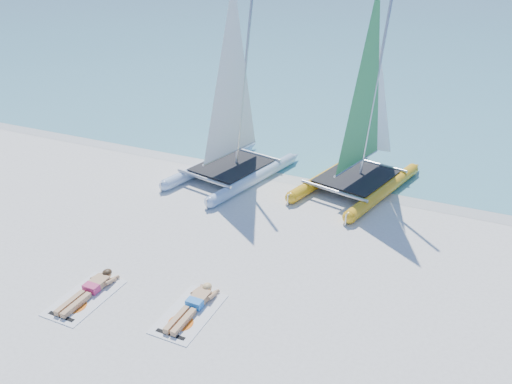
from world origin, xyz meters
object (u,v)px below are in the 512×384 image
(catamaran_blue, at_px, (232,120))
(towel_b, at_px, (189,314))
(catamaran_yellow, at_px, (369,121))
(towel_a, at_px, (85,298))
(sunbather_b, at_px, (194,305))
(sunbather_a, at_px, (90,289))

(catamaran_blue, xyz_separation_m, towel_b, (2.57, -7.19, -2.07))
(catamaran_yellow, bearing_deg, towel_b, -88.00)
(catamaran_blue, distance_m, towel_a, 7.99)
(catamaran_blue, distance_m, sunbather_b, 7.71)
(catamaran_yellow, xyz_separation_m, sunbather_a, (-4.30, -8.84, -2.11))
(sunbather_b, bearing_deg, catamaran_yellow, 77.80)
(towel_a, distance_m, towel_b, 2.56)
(catamaran_blue, relative_size, towel_a, 3.76)
(towel_a, bearing_deg, catamaran_yellow, 64.54)
(towel_b, bearing_deg, towel_a, -168.02)
(catamaran_yellow, distance_m, sunbather_a, 10.05)
(catamaran_yellow, xyz_separation_m, towel_b, (-1.80, -8.50, -2.22))
(catamaran_blue, xyz_separation_m, catamaran_yellow, (4.37, 1.31, 0.15))
(towel_a, relative_size, sunbather_a, 1.07)
(catamaran_blue, bearing_deg, towel_b, -58.13)
(towel_a, relative_size, towel_b, 1.00)
(catamaran_blue, distance_m, sunbather_a, 7.78)
(catamaran_blue, xyz_separation_m, towel_a, (0.07, -7.72, -2.07))
(catamaran_yellow, xyz_separation_m, sunbather_b, (-1.80, -8.30, -2.11))
(sunbather_b, bearing_deg, sunbather_a, -168.02)
(towel_a, bearing_deg, sunbather_a, 90.00)
(towel_b, bearing_deg, catamaran_yellow, 78.07)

